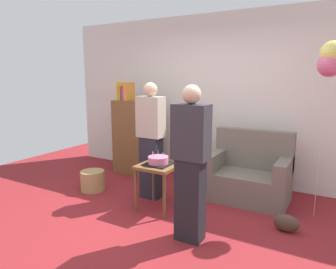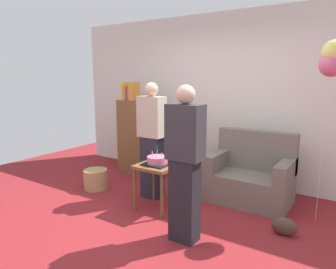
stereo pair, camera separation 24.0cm
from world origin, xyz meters
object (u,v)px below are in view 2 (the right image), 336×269
birthday_cake (157,161)px  couch (250,177)px  bookshelf (141,136)px  side_table (157,171)px  person_blowing_candles (152,140)px  person_holding_cake (185,164)px  balloon_bunch (333,58)px  wicker_basket (96,179)px  handbag (284,226)px

birthday_cake → couch: bearing=45.4°
bookshelf → side_table: bookshelf is taller
person_blowing_candles → person_holding_cake: size_ratio=1.00×
couch → bookshelf: bearing=175.5°
couch → side_table: 1.32m
bookshelf → side_table: bearing=-44.0°
bookshelf → person_holding_cake: bearing=-40.9°
bookshelf → balloon_bunch: size_ratio=0.77×
bookshelf → person_blowing_candles: bearing=-43.8°
wicker_basket → person_holding_cake: bearing=-16.5°
person_blowing_candles → wicker_basket: person_blowing_candles is taller
couch → birthday_cake: couch is taller
person_holding_cake → balloon_bunch: (1.13, 1.20, 1.06)m
birthday_cake → person_blowing_candles: (-0.30, 0.30, 0.18)m
couch → side_table: couch is taller
birthday_cake → person_blowing_candles: 0.46m
bookshelf → person_holding_cake: 2.42m
bookshelf → person_holding_cake: person_holding_cake is taller
wicker_basket → handbag: bearing=2.4°
side_table → wicker_basket: bearing=176.3°
side_table → birthday_cake: (-0.00, -0.00, 0.14)m
wicker_basket → handbag: (2.78, 0.12, -0.05)m
person_blowing_candles → balloon_bunch: balloon_bunch is taller
handbag → couch: bearing=130.9°
side_table → person_blowing_candles: size_ratio=0.37×
side_table → couch: bearing=45.4°
birthday_cake → person_blowing_candles: size_ratio=0.20×
wicker_basket → balloon_bunch: 3.57m
person_holding_cake → couch: bearing=-95.3°
side_table → balloon_bunch: balloon_bunch is taller
bookshelf → person_holding_cake: (1.82, -1.58, 0.16)m
couch → balloon_bunch: balloon_bunch is taller
bookshelf → person_blowing_candles: (0.83, -0.79, 0.16)m
wicker_basket → couch: bearing=21.7°
birthday_cake → balloon_bunch: 2.32m
person_blowing_candles → person_holding_cake: 1.27m
person_blowing_candles → person_holding_cake: bearing=-55.6°
side_table → person_holding_cake: size_ratio=0.37×
couch → person_blowing_candles: 1.46m
couch → side_table: bearing=-134.6°
side_table → handbag: 1.62m
balloon_bunch → couch: bearing=166.5°
bookshelf → person_blowing_candles: 1.16m
handbag → bookshelf: bearing=161.5°
birthday_cake → wicker_basket: (-1.22, 0.08, -0.50)m
wicker_basket → person_blowing_candles: bearing=13.4°
bookshelf → wicker_basket: bearing=-95.2°
bookshelf → person_holding_cake: size_ratio=0.99×
birthday_cake → handbag: bearing=7.2°
bookshelf → person_blowing_candles: person_blowing_candles is taller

